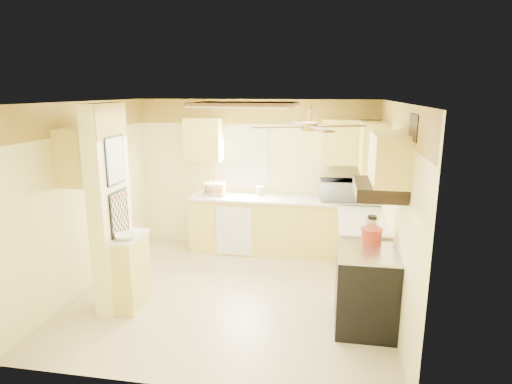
% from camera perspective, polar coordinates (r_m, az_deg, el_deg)
% --- Properties ---
extents(floor, '(4.00, 4.00, 0.00)m').
position_cam_1_polar(floor, '(5.87, -3.24, -13.31)').
color(floor, tan).
rests_on(floor, ground).
extents(ceiling, '(4.00, 4.00, 0.00)m').
position_cam_1_polar(ceiling, '(5.25, -3.60, 11.86)').
color(ceiling, white).
rests_on(ceiling, wall_back).
extents(wall_back, '(4.00, 0.00, 4.00)m').
position_cam_1_polar(wall_back, '(7.25, -0.02, 2.34)').
color(wall_back, '#FFF09B').
rests_on(wall_back, floor).
extents(wall_front, '(4.00, 0.00, 4.00)m').
position_cam_1_polar(wall_front, '(3.70, -10.14, -8.85)').
color(wall_front, '#FFF09B').
rests_on(wall_front, floor).
extents(wall_left, '(0.00, 3.80, 3.80)m').
position_cam_1_polar(wall_left, '(6.19, -21.76, -0.54)').
color(wall_left, '#FFF09B').
rests_on(wall_left, floor).
extents(wall_right, '(0.00, 3.80, 3.80)m').
position_cam_1_polar(wall_right, '(5.36, 17.94, -2.29)').
color(wall_right, '#FFF09B').
rests_on(wall_right, floor).
extents(wallpaper_border, '(4.00, 0.02, 0.40)m').
position_cam_1_polar(wallpaper_border, '(7.10, -0.05, 10.66)').
color(wallpaper_border, gold).
rests_on(wallpaper_border, wall_back).
extents(partition_column, '(0.20, 0.70, 2.50)m').
position_cam_1_polar(partition_column, '(5.41, -18.86, -2.22)').
color(partition_column, '#FFF09B').
rests_on(partition_column, floor).
extents(partition_ledge, '(0.25, 0.55, 0.90)m').
position_cam_1_polar(partition_ledge, '(5.57, -16.21, -10.30)').
color(partition_ledge, '#E3CF5F').
rests_on(partition_ledge, floor).
extents(ledge_top, '(0.28, 0.58, 0.04)m').
position_cam_1_polar(ledge_top, '(5.40, -16.53, -5.72)').
color(ledge_top, white).
rests_on(ledge_top, partition_ledge).
extents(lower_cabinets_back, '(3.00, 0.60, 0.90)m').
position_cam_1_polar(lower_cabinets_back, '(7.09, 3.56, -4.61)').
color(lower_cabinets_back, '#E3CF5F').
rests_on(lower_cabinets_back, floor).
extents(lower_cabinets_right, '(0.60, 1.40, 0.90)m').
position_cam_1_polar(lower_cabinets_right, '(6.13, 13.84, -7.91)').
color(lower_cabinets_right, '#E3CF5F').
rests_on(lower_cabinets_right, floor).
extents(countertop_back, '(3.04, 0.64, 0.04)m').
position_cam_1_polar(countertop_back, '(6.95, 3.61, -0.95)').
color(countertop_back, white).
rests_on(countertop_back, lower_cabinets_back).
extents(countertop_right, '(0.64, 1.44, 0.04)m').
position_cam_1_polar(countertop_right, '(5.98, 14.00, -3.71)').
color(countertop_right, white).
rests_on(countertop_right, lower_cabinets_right).
extents(dishwasher_panel, '(0.58, 0.02, 0.80)m').
position_cam_1_polar(dishwasher_panel, '(6.92, -2.93, -5.23)').
color(dishwasher_panel, white).
rests_on(dishwasher_panel, lower_cabinets_back).
extents(window, '(0.92, 0.02, 1.02)m').
position_cam_1_polar(window, '(7.23, -2.00, 4.72)').
color(window, white).
rests_on(window, wall_back).
extents(upper_cab_back_left, '(0.60, 0.35, 0.70)m').
position_cam_1_polar(upper_cab_back_left, '(7.18, -7.01, 6.98)').
color(upper_cab_back_left, '#E3CF5F').
rests_on(upper_cab_back_left, wall_back).
extents(upper_cab_back_right, '(0.90, 0.35, 0.70)m').
position_cam_1_polar(upper_cab_back_right, '(6.89, 12.62, 6.50)').
color(upper_cab_back_right, '#E3CF5F').
rests_on(upper_cab_back_right, wall_back).
extents(upper_cab_right, '(0.35, 1.00, 0.70)m').
position_cam_1_polar(upper_cab_right, '(6.44, 15.27, 5.89)').
color(upper_cab_right, '#E3CF5F').
rests_on(upper_cab_right, wall_right).
extents(upper_cab_left_wall, '(0.35, 0.75, 0.70)m').
position_cam_1_polar(upper_cab_left_wall, '(5.78, -22.06, 4.58)').
color(upper_cab_left_wall, '#E3CF5F').
rests_on(upper_cab_left_wall, wall_left).
extents(upper_cab_over_stove, '(0.35, 0.76, 0.52)m').
position_cam_1_polar(upper_cab_over_stove, '(4.65, 17.34, 4.29)').
color(upper_cab_over_stove, '#E3CF5F').
rests_on(upper_cab_over_stove, wall_right).
extents(stove, '(0.68, 0.77, 0.92)m').
position_cam_1_polar(stove, '(5.07, 14.37, -12.46)').
color(stove, black).
rests_on(stove, floor).
extents(range_hood, '(0.50, 0.76, 0.14)m').
position_cam_1_polar(range_hood, '(4.70, 16.04, 0.37)').
color(range_hood, black).
rests_on(range_hood, upper_cab_over_stove).
extents(poster_menu, '(0.02, 0.42, 0.57)m').
position_cam_1_polar(poster_menu, '(5.23, -18.27, 4.06)').
color(poster_menu, black).
rests_on(poster_menu, partition_column).
extents(poster_nashville, '(0.02, 0.42, 0.57)m').
position_cam_1_polar(poster_nashville, '(5.37, -17.77, -2.80)').
color(poster_nashville, black).
rests_on(poster_nashville, partition_column).
extents(ceiling_light_panel, '(1.35, 0.95, 0.06)m').
position_cam_1_polar(ceiling_light_panel, '(5.72, -1.43, 11.56)').
color(ceiling_light_panel, brown).
rests_on(ceiling_light_panel, ceiling).
extents(ceiling_fan, '(1.15, 1.15, 0.26)m').
position_cam_1_polar(ceiling_fan, '(4.43, 7.15, 8.74)').
color(ceiling_fan, gold).
rests_on(ceiling_fan, ceiling).
extents(vent_grate, '(0.02, 0.40, 0.25)m').
position_cam_1_polar(vent_grate, '(4.30, 20.32, 8.07)').
color(vent_grate, black).
rests_on(vent_grate, wall_right).
extents(microwave, '(0.62, 0.45, 0.33)m').
position_cam_1_polar(microwave, '(6.88, 11.04, 0.24)').
color(microwave, white).
rests_on(microwave, countertop_back).
extents(bowl, '(0.31, 0.31, 0.06)m').
position_cam_1_polar(bowl, '(5.26, -16.98, -5.70)').
color(bowl, white).
rests_on(bowl, ledge_top).
extents(dutch_oven, '(0.25, 0.25, 0.17)m').
position_cam_1_polar(dutch_oven, '(5.16, 15.14, -5.61)').
color(dutch_oven, '#AB2E1B').
rests_on(dutch_oven, stove).
extents(kettle, '(0.16, 0.16, 0.25)m').
position_cam_1_polar(kettle, '(5.30, 15.18, -4.46)').
color(kettle, silver).
rests_on(kettle, countertop_right).
extents(dish_rack, '(0.38, 0.30, 0.21)m').
position_cam_1_polar(dish_rack, '(7.15, -5.53, 0.21)').
color(dish_rack, tan).
rests_on(dish_rack, countertop_back).
extents(utensil_crock, '(0.12, 0.12, 0.24)m').
position_cam_1_polar(utensil_crock, '(7.10, 0.56, 0.20)').
color(utensil_crock, white).
rests_on(utensil_crock, countertop_back).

